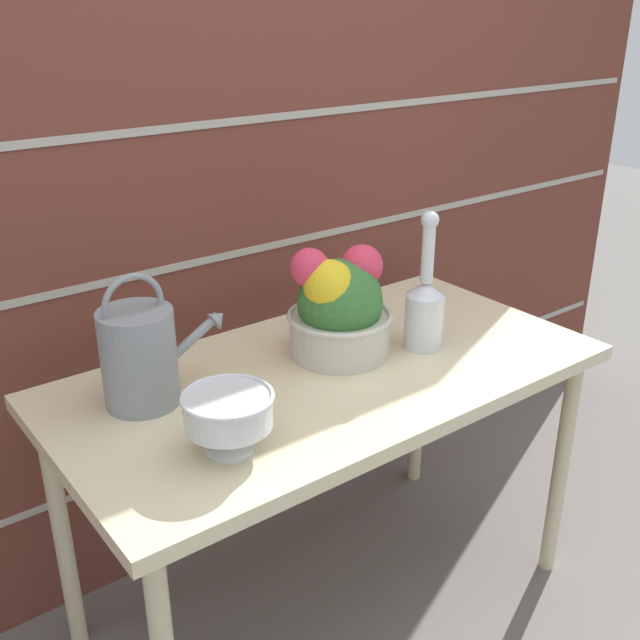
% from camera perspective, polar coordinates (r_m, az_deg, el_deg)
% --- Properties ---
extents(ground_plane, '(12.00, 12.00, 0.00)m').
position_cam_1_polar(ground_plane, '(2.27, 0.57, -20.60)').
color(ground_plane, slate).
extents(brick_wall, '(3.60, 0.08, 2.20)m').
position_cam_1_polar(brick_wall, '(2.09, -7.52, 9.95)').
color(brick_wall, brown).
rests_on(brick_wall, ground_plane).
extents(patio_table, '(1.35, 0.69, 0.74)m').
position_cam_1_polar(patio_table, '(1.87, 0.65, -5.67)').
color(patio_table, beige).
rests_on(patio_table, ground_plane).
extents(watering_can, '(0.31, 0.17, 0.31)m').
position_cam_1_polar(watering_can, '(1.69, -13.54, -2.61)').
color(watering_can, gray).
rests_on(watering_can, patio_table).
extents(crystal_pedestal_bowl, '(0.19, 0.19, 0.13)m').
position_cam_1_polar(crystal_pedestal_bowl, '(1.49, -7.02, -6.97)').
color(crystal_pedestal_bowl, silver).
rests_on(crystal_pedestal_bowl, patio_table).
extents(flower_planter, '(0.27, 0.27, 0.29)m').
position_cam_1_polar(flower_planter, '(1.87, 1.45, 0.94)').
color(flower_planter, beige).
rests_on(flower_planter, patio_table).
extents(glass_decanter, '(0.10, 0.10, 0.36)m').
position_cam_1_polar(glass_decanter, '(1.93, 7.98, 1.03)').
color(glass_decanter, silver).
rests_on(glass_decanter, patio_table).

